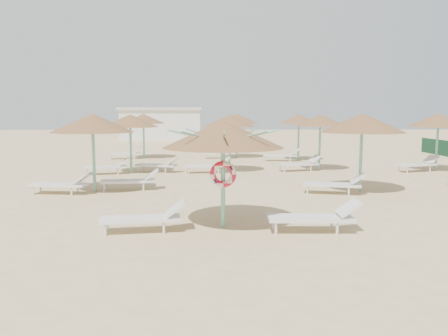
{
  "coord_description": "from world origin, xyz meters",
  "views": [
    {
      "loc": [
        -0.68,
        -10.37,
        2.75
      ],
      "look_at": [
        -0.4,
        1.02,
        1.3
      ],
      "focal_mm": 35.0,
      "sensor_mm": 36.0,
      "label": 1
    }
  ],
  "objects": [
    {
      "name": "service_hut",
      "position": [
        -6.0,
        35.0,
        1.64
      ],
      "size": [
        8.4,
        4.4,
        3.25
      ],
      "color": "silver",
      "rests_on": "ground"
    },
    {
      "name": "ground",
      "position": [
        0.0,
        0.0,
        0.0
      ],
      "size": [
        120.0,
        120.0,
        0.0
      ],
      "primitive_type": "plane",
      "color": "tan",
      "rests_on": "ground"
    },
    {
      "name": "palapa_field",
      "position": [
        1.81,
        9.79,
        2.31
      ],
      "size": [
        19.36,
        14.43,
        2.73
      ],
      "color": "#6BBB9C",
      "rests_on": "ground"
    },
    {
      "name": "lounger_main_a",
      "position": [
        -2.24,
        -0.46,
        0.34
      ],
      "size": [
        2.03,
        0.84,
        0.71
      ],
      "rotation": [
        0.0,
        0.0,
        0.13
      ],
      "color": "silver",
      "rests_on": "ground"
    },
    {
      "name": "lounger_main_b",
      "position": [
        1.69,
        -0.58,
        0.36
      ],
      "size": [
        2.11,
        0.69,
        0.76
      ],
      "rotation": [
        0.0,
        0.0,
        -0.03
      ],
      "color": "silver",
      "rests_on": "ground"
    },
    {
      "name": "main_palapa",
      "position": [
        -0.45,
        -0.06,
        2.23
      ],
      "size": [
        2.87,
        2.87,
        2.57
      ],
      "color": "#6BBB9C",
      "rests_on": "ground"
    }
  ]
}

